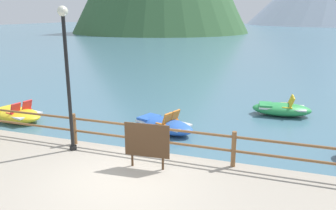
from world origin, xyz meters
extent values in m
plane|color=#477084|center=(0.00, 40.00, 0.00)|extent=(200.00, 200.00, 0.00)
cylinder|color=brown|center=(-2.38, 1.55, 0.88)|extent=(0.12, 0.12, 0.95)
cylinder|color=brown|center=(2.38, 1.55, 0.88)|extent=(0.12, 0.12, 0.95)
cylinder|color=brown|center=(0.00, 1.55, 1.21)|extent=(23.80, 0.07, 0.07)
cylinder|color=brown|center=(0.00, 1.55, 0.83)|extent=(23.80, 0.07, 0.07)
cylinder|color=black|center=(-2.18, 1.14, 2.29)|extent=(0.10, 0.10, 3.77)
sphere|color=silver|center=(-2.18, 1.14, 4.29)|extent=(0.28, 0.28, 0.28)
cylinder|color=black|center=(-2.18, 1.14, 0.46)|extent=(0.20, 0.20, 0.12)
cube|color=silver|center=(0.32, 0.75, 1.15)|extent=(1.10, 0.11, 0.80)
cube|color=#4C331E|center=(0.32, 0.73, 1.15)|extent=(1.18, 0.11, 0.88)
cylinder|color=#4C331E|center=(-0.09, 0.72, 0.57)|extent=(0.06, 0.06, 0.35)
cylinder|color=#4C331E|center=(0.73, 0.78, 0.57)|extent=(0.06, 0.06, 0.35)
ellipsoid|color=yellow|center=(-6.70, 3.80, 0.26)|extent=(2.63, 1.77, 0.51)
cube|color=silver|center=(-6.70, 3.80, 0.35)|extent=(2.06, 1.43, 0.06)
cube|color=red|center=(-6.47, 4.02, 0.42)|extent=(0.47, 0.47, 0.08)
cube|color=red|center=(-6.29, 3.99, 0.64)|extent=(0.28, 0.43, 0.43)
cube|color=red|center=(-6.58, 3.51, 0.42)|extent=(0.47, 0.47, 0.08)
cube|color=red|center=(-6.40, 3.47, 0.64)|extent=(0.28, 0.43, 0.43)
cube|color=yellow|center=(-7.35, 3.94, 0.41)|extent=(0.71, 1.01, 0.12)
ellipsoid|color=blue|center=(-0.63, 4.53, 0.25)|extent=(2.77, 1.91, 0.51)
cube|color=silver|center=(-0.63, 4.53, 0.34)|extent=(2.17, 1.53, 0.06)
cube|color=orange|center=(-0.37, 4.68, 0.41)|extent=(0.51, 0.51, 0.08)
cube|color=orange|center=(-0.20, 4.62, 0.63)|extent=(0.33, 0.45, 0.43)
cube|color=orange|center=(-0.52, 4.25, 0.41)|extent=(0.51, 0.51, 0.08)
cube|color=orange|center=(-0.35, 4.19, 0.63)|extent=(0.33, 0.45, 0.43)
cube|color=blue|center=(-1.29, 4.75, 0.40)|extent=(0.79, 0.94, 0.12)
ellipsoid|color=green|center=(3.44, 8.15, 0.27)|extent=(2.52, 1.36, 0.53)
cube|color=silver|center=(3.44, 8.15, 0.36)|extent=(1.97, 1.11, 0.06)
cube|color=yellow|center=(3.60, 8.39, 0.43)|extent=(0.43, 0.43, 0.08)
cube|color=yellow|center=(3.78, 8.41, 0.65)|extent=(0.24, 0.42, 0.43)
cube|color=yellow|center=(3.64, 7.94, 0.43)|extent=(0.43, 0.43, 0.08)
cube|color=yellow|center=(3.82, 7.95, 0.65)|extent=(0.24, 0.42, 0.43)
cube|color=green|center=(2.78, 8.09, 0.42)|extent=(0.60, 0.85, 0.12)
camera|label=1|loc=(3.46, -6.65, 4.24)|focal=36.36mm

